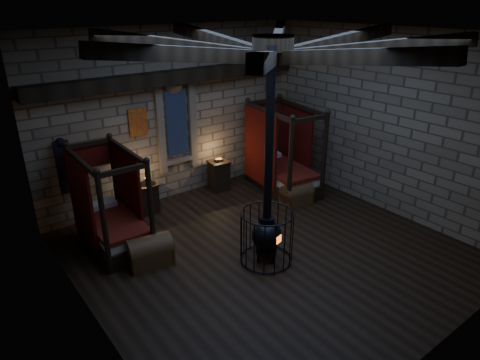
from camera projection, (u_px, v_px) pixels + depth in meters
room at (269, 61)px, 7.31m from camera, size 7.02×7.02×4.29m
bed_left at (112, 222)px, 8.79m from camera, size 1.06×1.95×2.01m
bed_right at (281, 169)px, 11.36m from camera, size 1.43×2.27×2.22m
trunk_left at (150, 252)px, 8.17m from camera, size 0.90×0.65×0.60m
trunk_right at (297, 195)px, 10.60m from camera, size 0.81×0.59×0.55m
nightstand_left at (148, 198)px, 10.13m from camera, size 0.50×0.48×0.89m
nightstand_right at (219, 175)px, 11.32m from camera, size 0.56×0.54×0.88m
stove at (267, 232)px, 8.15m from camera, size 1.02×1.02×4.05m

